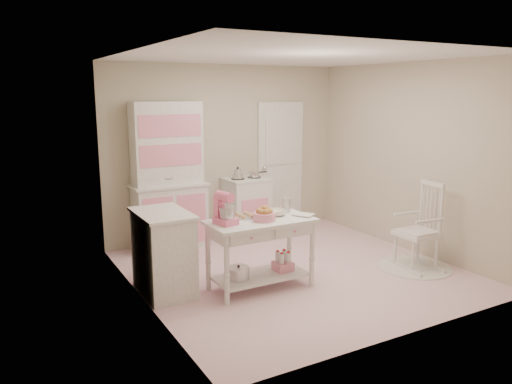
{
  "coord_description": "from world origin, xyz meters",
  "views": [
    {
      "loc": [
        -3.29,
        -4.94,
        2.2
      ],
      "look_at": [
        -0.41,
        0.23,
        1.01
      ],
      "focal_mm": 35.0,
      "sensor_mm": 36.0,
      "label": 1
    }
  ],
  "objects_px": {
    "stand_mixer": "(226,209)",
    "bread_basket": "(264,217)",
    "stove": "(246,208)",
    "work_table": "(261,254)",
    "base_cabinet": "(164,253)",
    "hutch": "(169,176)",
    "rocking_chair": "(417,226)"
  },
  "relations": [
    {
      "from": "bread_basket",
      "to": "rocking_chair",
      "type": "bearing_deg",
      "value": -9.12
    },
    {
      "from": "work_table",
      "to": "stand_mixer",
      "type": "xyz_separation_m",
      "value": [
        -0.42,
        0.02,
        0.57
      ]
    },
    {
      "from": "hutch",
      "to": "base_cabinet",
      "type": "distance_m",
      "value": 1.74
    },
    {
      "from": "base_cabinet",
      "to": "work_table",
      "type": "bearing_deg",
      "value": -22.21
    },
    {
      "from": "hutch",
      "to": "work_table",
      "type": "relative_size",
      "value": 1.73
    },
    {
      "from": "stove",
      "to": "bread_basket",
      "type": "relative_size",
      "value": 3.68
    },
    {
      "from": "stove",
      "to": "stand_mixer",
      "type": "relative_size",
      "value": 2.71
    },
    {
      "from": "hutch",
      "to": "work_table",
      "type": "bearing_deg",
      "value": -78.73
    },
    {
      "from": "rocking_chair",
      "to": "work_table",
      "type": "distance_m",
      "value": 2.09
    },
    {
      "from": "stand_mixer",
      "to": "bread_basket",
      "type": "distance_m",
      "value": 0.46
    },
    {
      "from": "base_cabinet",
      "to": "rocking_chair",
      "type": "distance_m",
      "value": 3.15
    },
    {
      "from": "hutch",
      "to": "bread_basket",
      "type": "relative_size",
      "value": 8.32
    },
    {
      "from": "stand_mixer",
      "to": "bread_basket",
      "type": "relative_size",
      "value": 1.36
    },
    {
      "from": "work_table",
      "to": "bread_basket",
      "type": "bearing_deg",
      "value": -68.2
    },
    {
      "from": "stove",
      "to": "rocking_chair",
      "type": "relative_size",
      "value": 0.84
    },
    {
      "from": "stove",
      "to": "work_table",
      "type": "bearing_deg",
      "value": -113.49
    },
    {
      "from": "stand_mixer",
      "to": "base_cabinet",
      "type": "bearing_deg",
      "value": 132.82
    },
    {
      "from": "base_cabinet",
      "to": "work_table",
      "type": "height_order",
      "value": "base_cabinet"
    },
    {
      "from": "base_cabinet",
      "to": "rocking_chair",
      "type": "height_order",
      "value": "rocking_chair"
    },
    {
      "from": "stove",
      "to": "work_table",
      "type": "height_order",
      "value": "stove"
    },
    {
      "from": "work_table",
      "to": "bread_basket",
      "type": "height_order",
      "value": "bread_basket"
    },
    {
      "from": "hutch",
      "to": "work_table",
      "type": "xyz_separation_m",
      "value": [
        0.38,
        -1.93,
        -0.64
      ]
    },
    {
      "from": "hutch",
      "to": "work_table",
      "type": "distance_m",
      "value": 2.07
    },
    {
      "from": "rocking_chair",
      "to": "work_table",
      "type": "bearing_deg",
      "value": 176.66
    },
    {
      "from": "stove",
      "to": "work_table",
      "type": "relative_size",
      "value": 0.77
    },
    {
      "from": "work_table",
      "to": "stand_mixer",
      "type": "relative_size",
      "value": 3.53
    },
    {
      "from": "bread_basket",
      "to": "stove",
      "type": "bearing_deg",
      "value": 67.57
    },
    {
      "from": "rocking_chair",
      "to": "stand_mixer",
      "type": "bearing_deg",
      "value": 177.95
    },
    {
      "from": "base_cabinet",
      "to": "bread_basket",
      "type": "bearing_deg",
      "value": -24.2
    },
    {
      "from": "base_cabinet",
      "to": "bread_basket",
      "type": "relative_size",
      "value": 3.68
    },
    {
      "from": "rocking_chair",
      "to": "stove",
      "type": "bearing_deg",
      "value": 125.74
    },
    {
      "from": "hutch",
      "to": "base_cabinet",
      "type": "bearing_deg",
      "value": -111.97
    }
  ]
}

